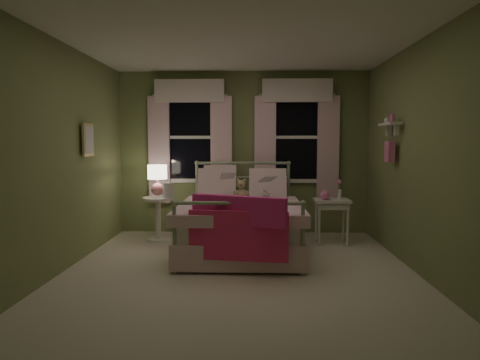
{
  "coord_description": "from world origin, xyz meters",
  "views": [
    {
      "loc": [
        0.16,
        -4.81,
        1.46
      ],
      "look_at": [
        -0.0,
        0.49,
        1.0
      ],
      "focal_mm": 32.0,
      "sensor_mm": 36.0,
      "label": 1
    }
  ],
  "objects_px": {
    "table_lamp": "(157,177)",
    "nightstand_right": "(332,206)",
    "bed": "(240,224)",
    "child_right": "(261,183)",
    "nightstand_left": "(158,213)",
    "child_left": "(222,181)",
    "teddy_bear": "(241,191)"
  },
  "relations": [
    {
      "from": "bed",
      "to": "nightstand_left",
      "type": "distance_m",
      "value": 1.42
    },
    {
      "from": "table_lamp",
      "to": "nightstand_right",
      "type": "relative_size",
      "value": 0.72
    },
    {
      "from": "bed",
      "to": "nightstand_right",
      "type": "xyz_separation_m",
      "value": [
        1.3,
        0.5,
        0.17
      ]
    },
    {
      "from": "teddy_bear",
      "to": "nightstand_right",
      "type": "distance_m",
      "value": 1.34
    },
    {
      "from": "child_left",
      "to": "nightstand_left",
      "type": "height_order",
      "value": "child_left"
    },
    {
      "from": "child_left",
      "to": "nightstand_left",
      "type": "relative_size",
      "value": 1.07
    },
    {
      "from": "child_left",
      "to": "table_lamp",
      "type": "bearing_deg",
      "value": -37.17
    },
    {
      "from": "teddy_bear",
      "to": "nightstand_right",
      "type": "relative_size",
      "value": 0.46
    },
    {
      "from": "child_left",
      "to": "nightstand_right",
      "type": "relative_size",
      "value": 1.08
    },
    {
      "from": "teddy_bear",
      "to": "child_right",
      "type": "bearing_deg",
      "value": 29.5
    },
    {
      "from": "teddy_bear",
      "to": "table_lamp",
      "type": "xyz_separation_m",
      "value": [
        -1.26,
        0.39,
        0.16
      ]
    },
    {
      "from": "child_left",
      "to": "nightstand_right",
      "type": "distance_m",
      "value": 1.62
    },
    {
      "from": "bed",
      "to": "nightstand_left",
      "type": "height_order",
      "value": "bed"
    },
    {
      "from": "child_left",
      "to": "teddy_bear",
      "type": "distance_m",
      "value": 0.35
    },
    {
      "from": "child_right",
      "to": "nightstand_left",
      "type": "bearing_deg",
      "value": -18.0
    },
    {
      "from": "child_right",
      "to": "nightstand_right",
      "type": "bearing_deg",
      "value": 174.18
    },
    {
      "from": "child_left",
      "to": "nightstand_right",
      "type": "xyz_separation_m",
      "value": [
        1.58,
        0.07,
        -0.37
      ]
    },
    {
      "from": "table_lamp",
      "to": "nightstand_left",
      "type": "bearing_deg",
      "value": 90.0
    },
    {
      "from": "child_left",
      "to": "child_right",
      "type": "bearing_deg",
      "value": 155.89
    },
    {
      "from": "nightstand_left",
      "to": "child_left",
      "type": "bearing_deg",
      "value": -13.06
    },
    {
      "from": "teddy_bear",
      "to": "child_left",
      "type": "bearing_deg",
      "value": 150.5
    },
    {
      "from": "bed",
      "to": "table_lamp",
      "type": "xyz_separation_m",
      "value": [
        -1.26,
        0.66,
        0.58
      ]
    },
    {
      "from": "bed",
      "to": "table_lamp",
      "type": "height_order",
      "value": "bed"
    },
    {
      "from": "table_lamp",
      "to": "child_left",
      "type": "bearing_deg",
      "value": -13.06
    },
    {
      "from": "bed",
      "to": "child_right",
      "type": "bearing_deg",
      "value": 56.58
    },
    {
      "from": "nightstand_left",
      "to": "child_right",
      "type": "bearing_deg",
      "value": -8.4
    },
    {
      "from": "child_right",
      "to": "teddy_bear",
      "type": "xyz_separation_m",
      "value": [
        -0.28,
        -0.16,
        -0.1
      ]
    },
    {
      "from": "bed",
      "to": "child_right",
      "type": "xyz_separation_m",
      "value": [
        0.29,
        0.43,
        0.51
      ]
    },
    {
      "from": "bed",
      "to": "child_left",
      "type": "xyz_separation_m",
      "value": [
        -0.27,
        0.43,
        0.54
      ]
    },
    {
      "from": "child_right",
      "to": "nightstand_right",
      "type": "height_order",
      "value": "child_right"
    },
    {
      "from": "child_left",
      "to": "table_lamp",
      "type": "height_order",
      "value": "child_left"
    },
    {
      "from": "table_lamp",
      "to": "bed",
      "type": "bearing_deg",
      "value": -27.73
    }
  ]
}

